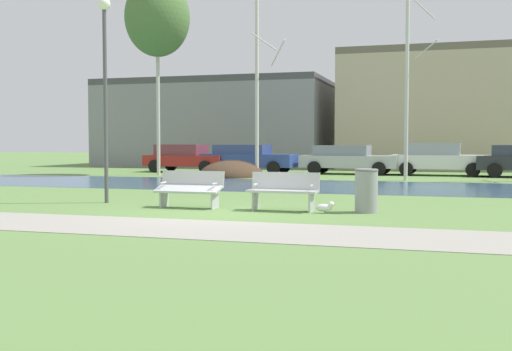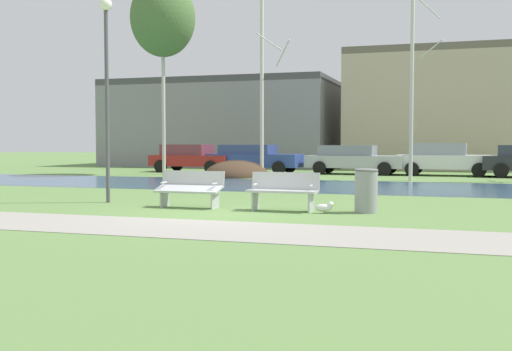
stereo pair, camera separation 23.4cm
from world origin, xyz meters
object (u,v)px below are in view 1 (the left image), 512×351
Objects in this scene: parked_van_nearest_red at (186,157)px; parked_hatch_third_silver at (348,159)px; streetlamp at (105,66)px; parked_sedan_second_blue at (248,158)px; seagull at (325,207)px; trash_bin at (366,190)px; bench_left at (190,188)px; parked_wagon_fourth_white at (438,158)px; bench_right at (283,190)px.

parked_hatch_third_silver is at bearing 3.01° from parked_van_nearest_red.
streetlamp is 15.93m from parked_sedan_second_blue.
parked_sedan_second_blue is (-6.94, 16.38, 0.63)m from seagull.
trash_bin is 0.20× the size of parked_hatch_third_silver.
parked_van_nearest_red reaches higher than bench_left.
parked_wagon_fourth_white is (12.60, 0.45, 0.04)m from parked_van_nearest_red.
bench_left is at bearing 176.21° from seagull.
seagull is at bearing -154.28° from trash_bin.
streetlamp is 18.21m from parked_wagon_fourth_white.
parked_sedan_second_blue is at bearing 0.13° from parked_van_nearest_red.
parked_wagon_fourth_white is at bearing 71.44° from bench_left.
parked_van_nearest_red is at bearing 122.22° from seagull.
parked_sedan_second_blue is at bearing 110.20° from bench_right.
parked_hatch_third_silver is 1.06× the size of parked_wagon_fourth_white.
parked_sedan_second_blue reaches higher than bench_right.
trash_bin is at bearing 5.95° from bench_right.
parked_wagon_fourth_white is at bearing 63.31° from streetlamp.
trash_bin reaches higher than bench_left.
parked_sedan_second_blue is at bearing 102.73° from bench_left.
parked_wagon_fourth_white is at bearing 2.03° from parked_van_nearest_red.
bench_right is 0.33× the size of parked_sedan_second_blue.
parked_hatch_third_silver is 4.24m from parked_wagon_fourth_white.
seagull is 0.09× the size of parked_sedan_second_blue.
seagull is 16.93m from parked_hatch_third_silver.
parked_wagon_fourth_white reaches higher than bench_left.
parked_hatch_third_silver is (1.34, 16.59, 0.28)m from bench_left.
bench_right is 16.92m from parked_wagon_fourth_white.
parked_van_nearest_red is at bearing -176.99° from parked_hatch_third_silver.
bench_left is 4.14m from trash_bin.
seagull is at bearing -12.39° from bench_right.
parked_sedan_second_blue reaches higher than parked_hatch_third_silver.
parked_hatch_third_silver is at bearing 76.52° from streetlamp.
trash_bin is at bearing -55.02° from parked_van_nearest_red.
bench_left is 16.57m from parked_sedan_second_blue.
trash_bin reaches higher than bench_right.
parked_sedan_second_blue is at bearing -175.05° from parked_hatch_third_silver.
parked_wagon_fourth_white is (3.28, 16.60, 0.33)m from bench_right.
parked_van_nearest_red reaches higher than seagull.
parked_wagon_fourth_white is (1.44, 16.40, 0.30)m from trash_bin.
streetlamp is 16.77m from parked_hatch_third_silver.
bench_right is 0.31× the size of streetlamp.
bench_left is at bearing -94.61° from parked_hatch_third_silver.
streetlamp is 1.09× the size of parked_hatch_third_silver.
trash_bin is 19.48m from parked_van_nearest_red.
streetlamp is at bearing -85.87° from parked_sedan_second_blue.
parked_van_nearest_red is (-9.32, 16.15, 0.29)m from bench_right.
bench_right is 0.34× the size of parked_hatch_third_silver.
streetlamp reaches higher than bench_left.
bench_right is at bearing -5.96° from streetlamp.
parked_van_nearest_red is (-7.03, 16.15, 0.29)m from bench_left.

